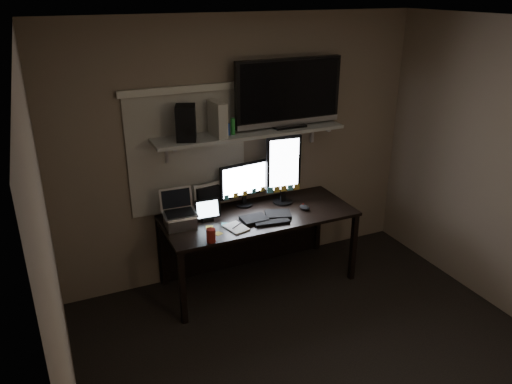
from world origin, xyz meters
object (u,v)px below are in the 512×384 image
monitor_landscape (244,184)px  tablet (207,210)px  monitor_portrait (283,170)px  laptop (180,210)px  desk (254,226)px  game_console (218,119)px  mouse (305,207)px  keyboard (266,217)px  tv (289,93)px  cup (211,235)px  speaker (186,123)px

monitor_landscape → tablet: (-0.43, -0.16, -0.12)m
monitor_portrait → laptop: 1.09m
desk → game_console: game_console is taller
mouse → laptop: size_ratio=0.37×
keyboard → tv: size_ratio=0.46×
keyboard → desk: bearing=105.3°
desk → cup: bearing=-142.6°
tablet → cup: bearing=-101.9°
keyboard → tablet: bearing=169.2°
desk → tv: tv is taller
monitor_landscape → keyboard: bearing=-84.7°
cup → tv: bearing=28.4°
monitor_portrait → tv: tv is taller
monitor_portrait → game_console: game_console is taller
keyboard → tv: tv is taller
laptop → game_console: size_ratio=1.07×
laptop → mouse: bearing=-3.6°
desk → tv: bearing=11.6°
cup → game_console: (0.27, 0.50, 0.84)m
cup → monitor_landscape: bearing=46.3°
laptop → tv: tv is taller
tv → keyboard: bearing=-139.7°
desk → tablet: bearing=-174.2°
tv → cup: bearing=-151.7°
keyboard → speaker: bearing=165.1°
tablet → speaker: (-0.12, 0.10, 0.80)m
keyboard → game_console: bearing=149.2°
desk → monitor_landscape: 0.42m
monitor_landscape → mouse: monitor_landscape is taller
game_console → speaker: (-0.29, -0.01, -0.00)m
game_console → speaker: 0.29m
monitor_landscape → mouse: (0.49, -0.32, -0.20)m
tablet → laptop: laptop is taller
cup → speaker: speaker is taller
tablet → mouse: bearing=-7.1°
keyboard → tv: (0.36, 0.31, 1.05)m
monitor_portrait → tablet: 0.85m
monitor_portrait → cup: size_ratio=6.02×
desk → tablet: (-0.48, -0.05, 0.28)m
desk → monitor_landscape: bearing=113.0°
laptop → tv: 1.46m
cup → tv: (0.98, 0.53, 1.01)m
mouse → speaker: speaker is taller
keyboard → tablet: 0.55m
speaker → tablet: bearing=-18.2°
desk → cup: cup is taller
monitor_portrait → laptop: (-1.07, -0.11, -0.18)m
monitor_portrait → tablet: monitor_portrait is taller
monitor_landscape → desk: bearing=-73.9°
monitor_portrait → cup: bearing=-147.1°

